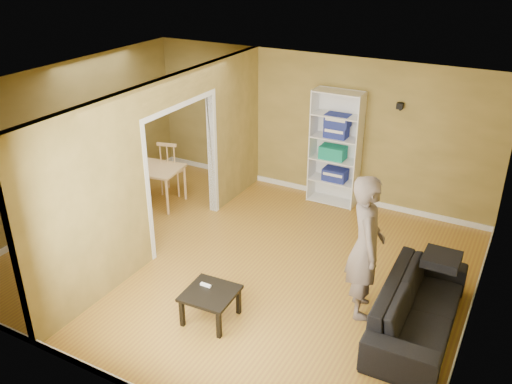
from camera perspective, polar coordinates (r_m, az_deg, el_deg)
room_shell at (r=7.52m, az=-2.07°, el=1.11°), size 6.50×6.50×6.50m
partition at (r=8.15m, az=-9.37°, el=2.75°), size 0.22×5.50×2.60m
wall_speaker at (r=9.16m, az=14.91°, el=8.76°), size 0.10×0.10×0.10m
sofa at (r=6.94m, az=16.85°, el=-10.85°), size 2.20×0.98×0.83m
person at (r=6.71m, az=11.59°, el=-4.48°), size 0.99×0.91×2.22m
bookshelf at (r=9.63m, az=8.46°, el=4.64°), size 0.86×0.38×2.05m
paper_box_navy_a at (r=9.75m, az=8.33°, el=1.84°), size 0.42×0.27×0.22m
paper_box_teal at (r=9.62m, az=8.11°, el=4.15°), size 0.44×0.29×0.23m
paper_box_navy_b at (r=9.47m, az=8.45°, el=6.31°), size 0.39×0.25×0.20m
paper_box_navy_c at (r=9.40m, az=8.61°, el=7.56°), size 0.42×0.27×0.21m
coffee_table at (r=6.85m, az=-4.83°, el=-10.87°), size 0.62×0.62×0.41m
game_controller at (r=6.91m, az=-5.32°, el=-9.73°), size 0.14×0.04×0.03m
dining_table at (r=9.80m, az=-11.09°, el=2.21°), size 1.11×0.74×0.69m
chair_left at (r=10.28m, az=-14.54°, el=2.14°), size 0.54×0.54×0.95m
chair_near at (r=9.40m, az=-13.55°, el=0.18°), size 0.57×0.57×1.00m
chair_far at (r=10.15m, az=-8.81°, el=2.68°), size 0.59×0.59×1.05m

